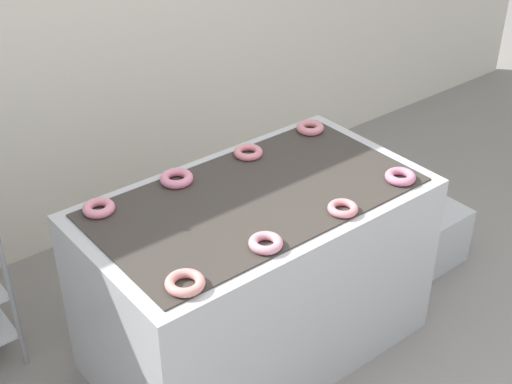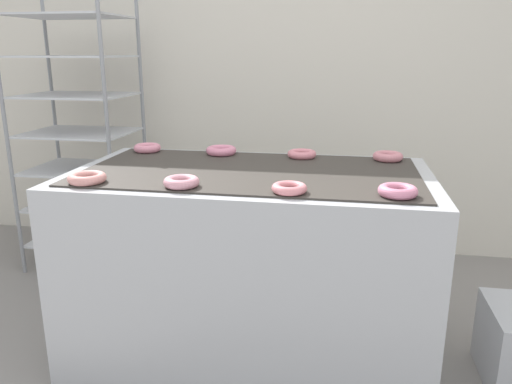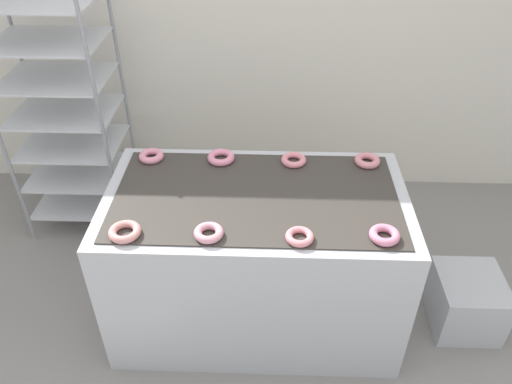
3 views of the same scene
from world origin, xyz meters
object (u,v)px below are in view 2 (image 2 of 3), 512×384
at_px(donut_near_left, 87,178).
at_px(donut_far_left, 147,148).
at_px(donut_far_midleft, 221,150).
at_px(donut_near_midleft, 181,182).
at_px(donut_far_midright, 302,154).
at_px(donut_far_right, 388,156).
at_px(fryer_machine, 250,265).
at_px(donut_near_midright, 289,188).
at_px(donut_near_right, 398,191).
at_px(baking_rack_cart, 80,133).

bearing_deg(donut_near_left, donut_far_left, 90.79).
bearing_deg(donut_far_midleft, donut_near_midleft, -89.82).
height_order(donut_far_midright, donut_far_right, donut_far_right).
bearing_deg(fryer_machine, donut_far_midleft, 123.23).
bearing_deg(donut_far_right, fryer_machine, -152.65).
relative_size(donut_far_left, donut_far_right, 0.98).
bearing_deg(donut_far_right, donut_near_midleft, -142.14).
bearing_deg(donut_near_midleft, donut_far_midleft, 90.18).
relative_size(donut_near_left, donut_near_midright, 1.15).
bearing_deg(fryer_machine, donut_near_midright, -57.41).
bearing_deg(donut_near_midright, donut_near_left, 179.78).
bearing_deg(fryer_machine, donut_near_left, -151.28).
relative_size(donut_far_left, donut_far_midright, 0.99).
bearing_deg(donut_far_right, donut_far_midleft, 179.73).
bearing_deg(fryer_machine, donut_far_right, 27.35).
bearing_deg(donut_far_right, donut_near_right, -90.98).
height_order(fryer_machine, donut_near_left, donut_near_left).
distance_m(donut_far_midleft, donut_far_right, 0.81).
relative_size(fryer_machine, donut_far_left, 11.35).
bearing_deg(baking_rack_cart, donut_near_right, -32.03).
bearing_deg(donut_far_midright, donut_near_right, -57.15).
distance_m(donut_near_midleft, donut_far_midleft, 0.63).
relative_size(donut_far_midleft, donut_far_midright, 1.09).
xyz_separation_m(fryer_machine, donut_near_midright, (0.21, -0.33, 0.46)).
xyz_separation_m(fryer_machine, donut_near_midleft, (-0.21, -0.32, 0.46)).
distance_m(baking_rack_cart, donut_far_midright, 1.59).
xyz_separation_m(donut_near_midleft, donut_far_midleft, (-0.00, 0.63, 0.00)).
relative_size(donut_near_midright, donut_far_right, 0.93).
distance_m(donut_near_left, donut_near_midleft, 0.38).
relative_size(donut_near_midleft, donut_far_midright, 0.99).
relative_size(baking_rack_cart, donut_near_midleft, 12.64).
xyz_separation_m(donut_near_midright, donut_far_midleft, (-0.42, 0.64, 0.00)).
xyz_separation_m(donut_far_left, donut_far_right, (1.20, -0.00, -0.00)).
bearing_deg(donut_near_left, fryer_machine, 28.72).
distance_m(fryer_machine, donut_far_left, 0.82).
distance_m(donut_far_left, donut_far_right, 1.20).
bearing_deg(fryer_machine, donut_far_midright, 57.30).
bearing_deg(fryer_machine, donut_near_midleft, -122.94).
relative_size(donut_near_left, donut_far_midright, 1.07).
bearing_deg(donut_near_right, donut_near_midleft, -179.15).
bearing_deg(donut_near_midright, donut_near_midleft, 178.69).
xyz_separation_m(donut_near_left, donut_far_right, (1.19, 0.64, 0.00)).
xyz_separation_m(donut_near_midleft, donut_far_midright, (0.40, 0.63, -0.00)).
xyz_separation_m(baking_rack_cart, donut_far_right, (1.89, -0.56, 0.03)).
distance_m(donut_near_midright, donut_far_midleft, 0.77).
bearing_deg(donut_far_left, donut_far_right, -0.21).
distance_m(baking_rack_cart, donut_near_right, 2.22).
bearing_deg(donut_near_left, donut_far_midright, 38.72).
height_order(donut_near_left, donut_near_midright, donut_near_left).
height_order(fryer_machine, donut_near_right, donut_near_right).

